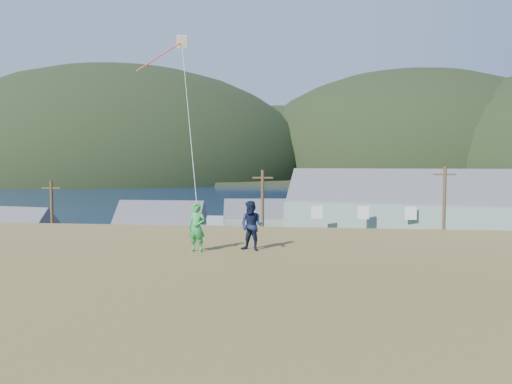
# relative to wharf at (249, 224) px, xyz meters

# --- Properties ---
(ground) EXTENTS (900.00, 900.00, 0.00)m
(ground) POSITION_rel_wharf_xyz_m (6.00, -40.00, -0.45)
(ground) COLOR #0A1638
(ground) RESTS_ON ground
(grass_strip) EXTENTS (110.00, 8.00, 0.10)m
(grass_strip) POSITION_rel_wharf_xyz_m (6.00, -42.00, -0.40)
(grass_strip) COLOR #4C3D19
(grass_strip) RESTS_ON ground
(waterfront_lot) EXTENTS (72.00, 36.00, 0.12)m
(waterfront_lot) POSITION_rel_wharf_xyz_m (6.00, -23.00, -0.39)
(waterfront_lot) COLOR #28282B
(waterfront_lot) RESTS_ON ground
(wharf) EXTENTS (26.00, 14.00, 0.90)m
(wharf) POSITION_rel_wharf_xyz_m (0.00, 0.00, 0.00)
(wharf) COLOR gray
(wharf) RESTS_ON ground
(far_shore) EXTENTS (900.00, 320.00, 2.00)m
(far_shore) POSITION_rel_wharf_xyz_m (6.00, 290.00, 0.55)
(far_shore) COLOR black
(far_shore) RESTS_ON ground
(far_hills) EXTENTS (760.00, 265.00, 143.00)m
(far_hills) POSITION_rel_wharf_xyz_m (41.59, 239.38, 1.55)
(far_hills) COLOR black
(far_hills) RESTS_ON ground
(lodge) EXTENTS (34.21, 16.46, 11.60)m
(lodge) POSITION_rel_wharf_xyz_m (23.68, -18.78, 4.02)
(lodge) COLOR gray
(lodge) RESTS_ON waterfront_lot
(shed_teal) EXTENTS (10.41, 8.15, 7.46)m
(shed_teal) POSITION_rel_wharf_xyz_m (-18.72, -34.79, 2.32)
(shed_teal) COLOR #2E6A6C
(shed_teal) RESTS_ON waterfront_lot
(shed_palegreen_near) EXTENTS (9.99, 6.33, 7.25)m
(shed_palegreen_near) POSITION_rel_wharf_xyz_m (-6.97, -24.34, 2.28)
(shed_palegreen_near) COLOR gray
(shed_palegreen_near) RESTS_ON waterfront_lot
(shed_white) EXTENTS (7.49, 5.71, 5.34)m
(shed_white) POSITION_rel_wharf_xyz_m (1.97, -33.21, 1.63)
(shed_white) COLOR silver
(shed_white) RESTS_ON waterfront_lot
(shed_palegreen_far) EXTENTS (10.84, 7.05, 6.84)m
(shed_palegreen_far) POSITION_rel_wharf_xyz_m (3.91, -15.21, 2.17)
(shed_palegreen_far) COLOR gray
(shed_palegreen_far) RESTS_ON waterfront_lot
(utility_poles) EXTENTS (31.36, 0.24, 9.87)m
(utility_poles) POSITION_rel_wharf_xyz_m (5.60, -38.50, 4.37)
(utility_poles) COLOR #47331E
(utility_poles) RESTS_ON waterfront_lot
(parked_cars) EXTENTS (16.98, 12.22, 1.53)m
(parked_cars) POSITION_rel_wharf_xyz_m (-4.28, -18.47, 0.40)
(parked_cars) COLOR black
(parked_cars) RESTS_ON waterfront_lot
(kite_flyer_green) EXTENTS (0.65, 0.49, 1.63)m
(kite_flyer_green) POSITION_rel_wharf_xyz_m (6.08, -58.88, 7.57)
(kite_flyer_green) COLOR green
(kite_flyer_green) RESTS_ON hillside
(kite_flyer_navy) EXTENTS (0.99, 0.88, 1.69)m
(kite_flyer_navy) POSITION_rel_wharf_xyz_m (7.88, -58.48, 7.60)
(kite_flyer_navy) COLOR #141B37
(kite_flyer_navy) RESTS_ON hillside
(kite_rig) EXTENTS (1.68, 3.16, 9.22)m
(kite_rig) POSITION_rel_wharf_xyz_m (3.94, -53.41, 15.02)
(kite_rig) COLOR #FBF6BF
(kite_rig) RESTS_ON ground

